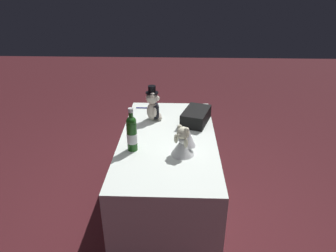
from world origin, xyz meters
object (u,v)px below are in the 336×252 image
teddy_bear_groom (153,105)px  gift_case_black (196,116)px  champagne_bottle (132,133)px  signing_pen (144,108)px  teddy_bear_bride (184,142)px

teddy_bear_groom → gift_case_black: bearing=82.6°
teddy_bear_groom → champagne_bottle: (0.53, -0.11, 0.01)m
signing_pen → gift_case_black: size_ratio=0.43×
champagne_bottle → gift_case_black: bearing=135.3°
teddy_bear_groom → gift_case_black: 0.38m
teddy_bear_groom → champagne_bottle: champagne_bottle is taller
teddy_bear_bride → gift_case_black: 0.54m
champagne_bottle → teddy_bear_bride: bearing=84.2°
champagne_bottle → signing_pen: champagne_bottle is taller
teddy_bear_bride → gift_case_black: size_ratio=0.60×
champagne_bottle → gift_case_black: size_ratio=0.88×
signing_pen → gift_case_black: bearing=58.2°
teddy_bear_groom → teddy_bear_bride: size_ratio=1.40×
signing_pen → gift_case_black: gift_case_black is taller
champagne_bottle → gift_case_black: champagne_bottle is taller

